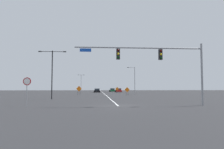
% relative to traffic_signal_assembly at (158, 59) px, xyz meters
% --- Properties ---
extents(ground, '(207.16, 207.16, 0.00)m').
position_rel_traffic_signal_assembly_xyz_m(ground, '(-4.01, 0.01, -4.67)').
color(ground, '#2D2D30').
extents(road_centre_stripe, '(0.16, 115.09, 0.01)m').
position_rel_traffic_signal_assembly_xyz_m(road_centre_stripe, '(-4.01, 57.56, -4.67)').
color(road_centre_stripe, white).
rests_on(road_centre_stripe, ground).
extents(traffic_signal_assembly, '(12.82, 0.44, 6.24)m').
position_rel_traffic_signal_assembly_xyz_m(traffic_signal_assembly, '(0.00, 0.00, 0.00)').
color(traffic_signal_assembly, gray).
rests_on(traffic_signal_assembly, ground).
extents(stop_sign, '(0.76, 0.07, 2.77)m').
position_rel_traffic_signal_assembly_xyz_m(stop_sign, '(-12.82, 0.43, -2.73)').
color(stop_sign, gray).
rests_on(stop_sign, ground).
extents(street_lamp_near_left, '(4.18, 0.24, 7.41)m').
position_rel_traffic_signal_assembly_xyz_m(street_lamp_near_left, '(-12.90, 12.05, -0.18)').
color(street_lamp_near_left, black).
rests_on(street_lamp_near_left, ground).
extents(street_lamp_far_left, '(2.25, 0.24, 7.59)m').
position_rel_traffic_signal_assembly_xyz_m(street_lamp_far_left, '(4.55, 38.71, -0.43)').
color(street_lamp_far_left, gray).
rests_on(street_lamp_far_left, ground).
extents(street_lamp_near_right, '(2.93, 0.24, 7.44)m').
position_rel_traffic_signal_assembly_xyz_m(street_lamp_near_right, '(-13.03, 73.64, -0.26)').
color(street_lamp_near_right, gray).
rests_on(street_lamp_near_right, ground).
extents(construction_sign_left_shoulder, '(1.19, 0.27, 1.87)m').
position_rel_traffic_signal_assembly_xyz_m(construction_sign_left_shoulder, '(0.63, 48.00, -3.50)').
color(construction_sign_left_shoulder, orange).
rests_on(construction_sign_left_shoulder, ground).
extents(construction_sign_right_lane, '(1.29, 0.35, 2.11)m').
position_rel_traffic_signal_assembly_xyz_m(construction_sign_right_lane, '(-10.20, 28.77, -3.32)').
color(construction_sign_right_lane, orange).
rests_on(construction_sign_right_lane, ground).
extents(construction_sign_median_far, '(1.14, 0.24, 1.84)m').
position_rel_traffic_signal_assembly_xyz_m(construction_sign_median_far, '(0.61, 25.58, -3.51)').
color(construction_sign_median_far, orange).
rests_on(construction_sign_median_far, ground).
extents(car_red_far, '(2.26, 4.23, 1.41)m').
position_rel_traffic_signal_assembly_xyz_m(car_red_far, '(1.85, 55.76, -3.99)').
color(car_red_far, red).
rests_on(car_red_far, ground).
extents(car_black_distant, '(2.26, 4.27, 1.34)m').
position_rel_traffic_signal_assembly_xyz_m(car_black_distant, '(-5.92, 52.64, -4.03)').
color(car_black_distant, black).
rests_on(car_black_distant, ground).
extents(car_green_approaching, '(2.24, 4.51, 1.36)m').
position_rel_traffic_signal_assembly_xyz_m(car_green_approaching, '(0.17, 64.26, -4.04)').
color(car_green_approaching, '#196B38').
rests_on(car_green_approaching, ground).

